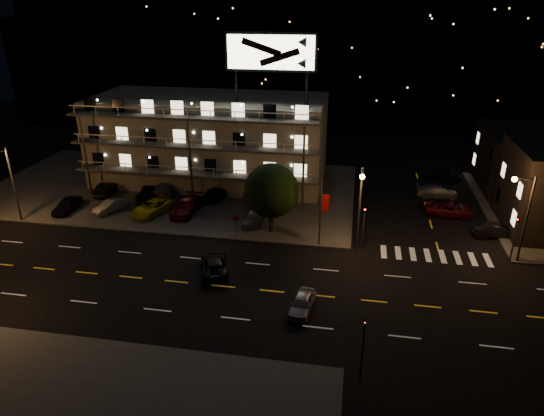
% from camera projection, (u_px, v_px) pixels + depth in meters
% --- Properties ---
extents(ground, '(140.00, 140.00, 0.00)m').
position_uv_depth(ground, '(248.00, 289.00, 38.90)').
color(ground, black).
rests_on(ground, ground).
extents(curb_nw, '(44.00, 24.00, 0.15)m').
position_uv_depth(curb_nw, '(172.00, 188.00, 59.15)').
color(curb_nw, '#3D3D3A').
rests_on(curb_nw, ground).
extents(motel, '(28.00, 13.80, 18.10)m').
position_uv_depth(motel, '(211.00, 139.00, 59.90)').
color(motel, gray).
rests_on(motel, ground).
extents(side_bldg_back, '(14.06, 12.00, 7.00)m').
position_uv_depth(side_bldg_back, '(542.00, 161.00, 57.99)').
color(side_bldg_back, black).
rests_on(side_bldg_back, ground).
extents(hill_backdrop, '(120.00, 25.00, 24.00)m').
position_uv_depth(hill_backdrop, '(293.00, 51.00, 97.28)').
color(hill_backdrop, black).
rests_on(hill_backdrop, ground).
extents(streetlight_nw, '(0.44, 1.92, 8.00)m').
position_uv_depth(streetlight_nw, '(9.00, 178.00, 48.22)').
color(streetlight_nw, '#2D2D30').
rests_on(streetlight_nw, ground).
extents(streetlight_nc, '(0.44, 1.92, 8.00)m').
position_uv_depth(streetlight_nc, '(360.00, 201.00, 42.72)').
color(streetlight_nc, '#2D2D30').
rests_on(streetlight_nc, ground).
extents(streetlight_ne, '(1.92, 0.44, 8.00)m').
position_uv_depth(streetlight_ne, '(524.00, 211.00, 40.88)').
color(streetlight_ne, '#2D2D30').
rests_on(streetlight_ne, ground).
extents(signal_nw, '(0.20, 0.27, 4.60)m').
position_uv_depth(signal_nw, '(364.00, 224.00, 44.11)').
color(signal_nw, '#2D2D30').
rests_on(signal_nw, ground).
extents(signal_sw, '(0.20, 0.27, 4.60)m').
position_uv_depth(signal_sw, '(363.00, 344.00, 28.77)').
color(signal_sw, '#2D2D30').
rests_on(signal_sw, ground).
extents(signal_ne, '(0.27, 0.20, 4.60)m').
position_uv_depth(signal_ne, '(516.00, 235.00, 42.04)').
color(signal_ne, '#2D2D30').
rests_on(signal_ne, ground).
extents(banner_north, '(0.83, 0.16, 6.40)m').
position_uv_depth(banner_north, '(321.00, 212.00, 44.30)').
color(banner_north, '#2D2D30').
rests_on(banner_north, ground).
extents(stop_sign, '(0.91, 0.11, 2.61)m').
position_uv_depth(stop_sign, '(236.00, 222.00, 46.43)').
color(stop_sign, '#2D2D30').
rests_on(stop_sign, ground).
extents(tree, '(5.53, 5.32, 6.96)m').
position_uv_depth(tree, '(271.00, 192.00, 46.54)').
color(tree, black).
rests_on(tree, curb_nw).
extents(lot_car_0, '(1.82, 4.30, 1.45)m').
position_uv_depth(lot_car_0, '(67.00, 205.00, 52.36)').
color(lot_car_0, black).
rests_on(lot_car_0, curb_nw).
extents(lot_car_1, '(2.78, 3.97, 1.24)m').
position_uv_depth(lot_car_1, '(110.00, 206.00, 52.25)').
color(lot_car_1, gray).
rests_on(lot_car_1, curb_nw).
extents(lot_car_2, '(3.95, 5.53, 1.40)m').
position_uv_depth(lot_car_2, '(153.00, 207.00, 51.82)').
color(lot_car_2, yellow).
rests_on(lot_car_2, curb_nw).
extents(lot_car_3, '(2.54, 5.43, 1.53)m').
position_uv_depth(lot_car_3, '(186.00, 206.00, 51.85)').
color(lot_car_3, '#5B0D1A').
rests_on(lot_car_3, curb_nw).
extents(lot_car_4, '(1.93, 4.00, 1.32)m').
position_uv_depth(lot_car_4, '(253.00, 218.00, 49.42)').
color(lot_car_4, gray).
rests_on(lot_car_4, curb_nw).
extents(lot_car_5, '(1.71, 4.34, 1.41)m').
position_uv_depth(lot_car_5, '(107.00, 188.00, 56.88)').
color(lot_car_5, black).
rests_on(lot_car_5, curb_nw).
extents(lot_car_6, '(3.27, 5.45, 1.42)m').
position_uv_depth(lot_car_6, '(150.00, 192.00, 55.83)').
color(lot_car_6, black).
rests_on(lot_car_6, curb_nw).
extents(lot_car_7, '(2.91, 5.41, 1.49)m').
position_uv_depth(lot_car_7, '(164.00, 189.00, 56.55)').
color(lot_car_7, gray).
rests_on(lot_car_7, curb_nw).
extents(lot_car_8, '(3.01, 4.65, 1.47)m').
position_uv_depth(lot_car_8, '(216.00, 193.00, 55.47)').
color(lot_car_8, black).
rests_on(lot_car_8, curb_nw).
extents(lot_car_9, '(2.79, 4.18, 1.30)m').
position_uv_depth(lot_car_9, '(254.00, 203.00, 52.92)').
color(lot_car_9, '#5B0D1A').
rests_on(lot_car_9, curb_nw).
extents(side_car_0, '(4.31, 2.14, 1.36)m').
position_uv_depth(side_car_0, '(495.00, 230.00, 47.08)').
color(side_car_0, black).
rests_on(side_car_0, ground).
extents(side_car_1, '(5.14, 2.55, 1.40)m').
position_uv_depth(side_car_1, '(449.00, 209.00, 51.75)').
color(side_car_1, '#5B0D1A').
rests_on(side_car_1, ground).
extents(side_car_2, '(4.87, 2.08, 1.40)m').
position_uv_depth(side_car_2, '(437.00, 192.00, 56.38)').
color(side_car_2, gray).
rests_on(side_car_2, ground).
extents(side_car_3, '(4.15, 2.02, 1.36)m').
position_uv_depth(side_car_3, '(445.00, 175.00, 61.85)').
color(side_car_3, black).
rests_on(side_car_3, ground).
extents(road_car_east, '(1.97, 3.97, 1.30)m').
position_uv_depth(road_car_east, '(302.00, 303.00, 35.93)').
color(road_car_east, gray).
rests_on(road_car_east, ground).
extents(road_car_west, '(3.61, 5.21, 1.32)m').
position_uv_depth(road_car_west, '(214.00, 265.00, 41.02)').
color(road_car_west, black).
rests_on(road_car_west, ground).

